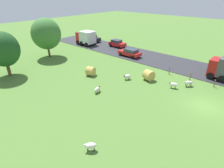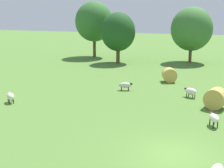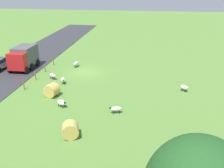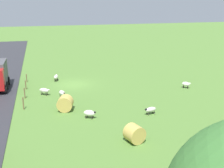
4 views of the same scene
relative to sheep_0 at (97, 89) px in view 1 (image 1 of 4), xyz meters
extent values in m
plane|color=#517A33|center=(5.74, -11.21, -0.47)|extent=(160.00, 160.00, 0.00)
ellipsoid|color=beige|center=(-0.02, 0.00, 0.00)|extent=(1.20, 0.71, 0.46)
ellipsoid|color=black|center=(0.50, 0.12, 0.11)|extent=(0.30, 0.24, 0.20)
cylinder|color=#2D2823|center=(0.25, 0.19, -0.32)|extent=(0.07, 0.07, 0.31)
cylinder|color=#2D2823|center=(0.31, -0.05, -0.32)|extent=(0.07, 0.07, 0.31)
cylinder|color=#2D2823|center=(-0.35, 0.04, -0.32)|extent=(0.07, 0.07, 0.31)
cylinder|color=#2D2823|center=(-0.29, -0.20, -0.32)|extent=(0.07, 0.07, 0.31)
ellipsoid|color=silver|center=(5.60, -0.52, 0.03)|extent=(1.17, 0.97, 0.55)
ellipsoid|color=black|center=(5.17, -0.28, 0.15)|extent=(0.31, 0.28, 0.20)
cylinder|color=#2D2823|center=(5.28, -0.51, -0.33)|extent=(0.07, 0.07, 0.30)
cylinder|color=#2D2823|center=(5.42, -0.25, -0.33)|extent=(0.07, 0.07, 0.30)
cylinder|color=#2D2823|center=(5.78, -0.78, -0.33)|extent=(0.07, 0.07, 0.30)
cylinder|color=#2D2823|center=(5.92, -0.52, -0.33)|extent=(0.07, 0.07, 0.30)
ellipsoid|color=silver|center=(-7.05, -6.42, 0.04)|extent=(1.03, 0.99, 0.51)
ellipsoid|color=silver|center=(-7.38, -6.13, 0.15)|extent=(0.31, 0.31, 0.20)
cylinder|color=#2D2823|center=(-7.34, -6.36, -0.31)|extent=(0.07, 0.07, 0.32)
cylinder|color=#2D2823|center=(-7.15, -6.15, -0.31)|extent=(0.07, 0.07, 0.32)
cylinder|color=#2D2823|center=(-6.96, -6.70, -0.31)|extent=(0.07, 0.07, 0.32)
cylinder|color=#2D2823|center=(-6.77, -6.49, -0.31)|extent=(0.07, 0.07, 0.32)
ellipsoid|color=silver|center=(9.33, -7.99, 0.08)|extent=(1.25, 1.10, 0.48)
ellipsoid|color=silver|center=(8.87, -7.65, 0.19)|extent=(0.32, 0.30, 0.20)
cylinder|color=#2D2823|center=(8.99, -7.90, -0.28)|extent=(0.07, 0.07, 0.38)
cylinder|color=#2D2823|center=(9.14, -7.69, -0.28)|extent=(0.07, 0.07, 0.38)
cylinder|color=#2D2823|center=(9.52, -8.29, -0.28)|extent=(0.07, 0.07, 0.38)
cylinder|color=#2D2823|center=(9.67, -8.08, -0.28)|extent=(0.07, 0.07, 0.38)
ellipsoid|color=white|center=(7.48, -6.68, 0.07)|extent=(0.81, 1.10, 0.47)
ellipsoid|color=brown|center=(7.31, -6.24, 0.18)|extent=(0.26, 0.31, 0.20)
cylinder|color=#2D2823|center=(7.26, -6.47, -0.29)|extent=(0.07, 0.07, 0.37)
cylinder|color=#2D2823|center=(7.50, -6.37, -0.29)|extent=(0.07, 0.07, 0.37)
cylinder|color=#2D2823|center=(7.47, -6.98, -0.29)|extent=(0.07, 0.07, 0.37)
cylinder|color=#2D2823|center=(7.71, -6.88, -0.29)|extent=(0.07, 0.07, 0.37)
cylinder|color=tan|center=(3.12, 4.59, 0.20)|extent=(1.63, 1.49, 1.35)
cylinder|color=tan|center=(7.50, -2.89, 0.26)|extent=(1.72, 1.53, 1.46)
cylinder|color=brown|center=(3.91, 17.29, 0.67)|extent=(0.40, 0.40, 2.28)
ellipsoid|color=#3D7533|center=(3.91, 17.29, 3.95)|extent=(5.40, 5.40, 5.72)
cylinder|color=brown|center=(-5.06, 13.79, 0.63)|extent=(0.48, 0.48, 2.20)
ellipsoid|color=#1E4C1E|center=(-5.06, 13.79, 3.60)|extent=(4.47, 4.47, 5.01)
cylinder|color=brown|center=(11.38, -10.63, 0.07)|extent=(0.12, 0.12, 1.09)
cylinder|color=brown|center=(11.38, -7.41, 0.12)|extent=(0.12, 0.12, 1.18)
cylinder|color=brown|center=(11.38, -4.18, 0.15)|extent=(0.12, 0.12, 1.25)
cube|color=#B21919|center=(14.75, -9.44, 1.22)|extent=(2.45, 1.20, 2.30)
cylinder|color=black|center=(13.52, -9.44, 0.07)|extent=(0.30, 0.96, 0.96)
cylinder|color=black|center=(15.97, -9.44, 0.07)|extent=(0.30, 0.96, 0.96)
cylinder|color=black|center=(13.52, -10.99, 0.07)|extent=(0.30, 0.96, 0.96)
cube|color=#B21919|center=(14.71, 20.31, 1.22)|extent=(2.57, 1.20, 2.30)
cube|color=silver|center=(14.71, 18.12, 1.41)|extent=(2.57, 3.19, 2.68)
cylinder|color=black|center=(13.42, 20.31, 0.07)|extent=(0.30, 0.96, 0.96)
cylinder|color=black|center=(15.99, 20.31, 0.07)|extent=(0.30, 0.96, 0.96)
cylinder|color=black|center=(13.42, 18.92, 0.07)|extent=(0.30, 0.96, 0.96)
cylinder|color=black|center=(15.99, 18.92, 0.07)|extent=(0.30, 0.96, 0.96)
cylinder|color=black|center=(13.42, 17.16, 0.07)|extent=(0.30, 0.96, 0.96)
cylinder|color=black|center=(15.99, 17.16, 0.07)|extent=(0.30, 0.96, 0.96)
cube|color=red|center=(14.39, 5.62, 0.22)|extent=(1.95, 4.42, 0.62)
cube|color=#333D47|center=(14.39, 5.29, 0.81)|extent=(1.72, 2.43, 0.56)
cylinder|color=black|center=(13.41, 7.06, -0.09)|extent=(0.22, 0.64, 0.64)
cylinder|color=black|center=(15.36, 7.06, -0.09)|extent=(0.22, 0.64, 0.64)
cylinder|color=black|center=(13.41, 4.19, -0.09)|extent=(0.22, 0.64, 0.64)
cylinder|color=black|center=(15.36, 4.19, -0.09)|extent=(0.22, 0.64, 0.64)
cylinder|color=black|center=(19.15, -9.32, -0.09)|extent=(0.22, 0.64, 0.64)
cylinder|color=black|center=(17.40, -9.32, -0.09)|extent=(0.22, 0.64, 0.64)
cube|color=black|center=(17.90, 19.89, 0.29)|extent=(1.74, 4.40, 0.76)
cube|color=#333D47|center=(17.90, 20.22, 0.94)|extent=(1.53, 2.42, 0.56)
cylinder|color=black|center=(18.77, 18.46, -0.09)|extent=(0.22, 0.64, 0.64)
cylinder|color=black|center=(17.02, 18.46, -0.09)|extent=(0.22, 0.64, 0.64)
cylinder|color=black|center=(18.77, 21.32, -0.09)|extent=(0.22, 0.64, 0.64)
cylinder|color=black|center=(17.02, 21.32, -0.09)|extent=(0.22, 0.64, 0.64)
cube|color=red|center=(17.99, 11.73, 0.28)|extent=(1.86, 3.84, 0.74)
cube|color=#333D47|center=(17.99, 12.02, 0.92)|extent=(1.64, 2.11, 0.56)
cylinder|color=black|center=(18.92, 10.48, -0.09)|extent=(0.22, 0.64, 0.64)
cylinder|color=black|center=(17.06, 10.48, -0.09)|extent=(0.22, 0.64, 0.64)
cylinder|color=black|center=(18.92, 12.98, -0.09)|extent=(0.22, 0.64, 0.64)
cylinder|color=black|center=(17.06, 12.98, -0.09)|extent=(0.22, 0.64, 0.64)
camera|label=1|loc=(-14.09, -14.89, 11.00)|focal=29.60mm
camera|label=2|loc=(7.43, -25.40, 6.31)|focal=50.35mm
camera|label=3|loc=(-2.86, 21.99, 11.44)|focal=41.60mm
camera|label=4|loc=(9.44, 22.56, 9.82)|focal=45.44mm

